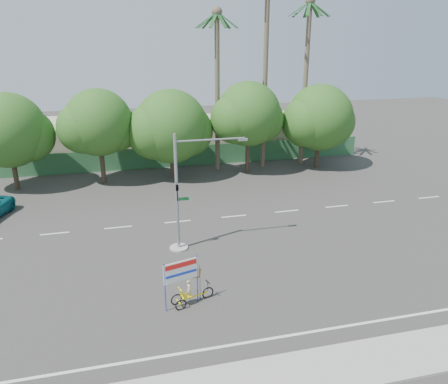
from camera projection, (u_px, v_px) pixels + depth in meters
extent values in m
plane|color=#33302D|center=(237.00, 277.00, 23.12)|extent=(120.00, 120.00, 0.00)
cube|color=gray|center=(290.00, 377.00, 16.24)|extent=(50.00, 2.40, 0.12)
cube|color=#336B3D|center=(178.00, 156.00, 42.44)|extent=(38.00, 0.08, 2.00)
cube|color=#B9AC93|center=(73.00, 142.00, 43.96)|extent=(12.00, 8.00, 4.00)
cube|color=#B9AC93|center=(244.00, 135.00, 48.09)|extent=(14.00, 8.00, 3.60)
cylinder|color=#473828|center=(14.00, 169.00, 35.82)|extent=(0.40, 0.40, 3.52)
sphere|color=#1D5118|center=(8.00, 130.00, 34.75)|extent=(6.00, 6.00, 6.00)
sphere|color=#1D5118|center=(28.00, 136.00, 35.52)|extent=(4.32, 4.32, 4.32)
cylinder|color=#473828|center=(102.00, 162.00, 37.37)|extent=(0.40, 0.40, 3.74)
sphere|color=#1D5118|center=(99.00, 122.00, 36.22)|extent=(5.60, 5.60, 5.60)
sphere|color=#1D5118|center=(115.00, 128.00, 36.98)|extent=(4.03, 4.03, 4.03)
sphere|color=#1D5118|center=(83.00, 128.00, 35.83)|extent=(4.26, 4.26, 4.26)
cylinder|color=#473828|center=(172.00, 160.00, 38.80)|extent=(0.40, 0.40, 3.30)
sphere|color=#1D5118|center=(171.00, 127.00, 37.79)|extent=(6.40, 6.40, 6.40)
sphere|color=#1D5118|center=(187.00, 131.00, 38.56)|extent=(4.61, 4.61, 4.61)
sphere|color=#1D5118|center=(155.00, 131.00, 37.33)|extent=(4.86, 4.86, 4.86)
cylinder|color=#473828|center=(248.00, 152.00, 40.28)|extent=(0.40, 0.40, 3.87)
sphere|color=#1D5118|center=(248.00, 114.00, 39.10)|extent=(5.80, 5.80, 5.80)
sphere|color=#1D5118|center=(261.00, 120.00, 39.87)|extent=(4.18, 4.18, 4.18)
sphere|color=#1D5118|center=(235.00, 119.00, 38.69)|extent=(4.41, 4.41, 4.41)
cylinder|color=#473828|center=(317.00, 150.00, 41.93)|extent=(0.40, 0.40, 3.43)
sphere|color=#1D5118|center=(320.00, 118.00, 40.88)|extent=(6.20, 6.20, 6.20)
sphere|color=#1D5118|center=(331.00, 122.00, 41.66)|extent=(4.46, 4.46, 4.46)
sphere|color=#1D5118|center=(307.00, 122.00, 40.45)|extent=(4.71, 4.71, 4.71)
cylinder|color=#70604C|center=(265.00, 77.00, 39.90)|extent=(0.44, 0.44, 17.00)
cylinder|color=#70604C|center=(305.00, 87.00, 41.13)|extent=(0.44, 0.44, 15.00)
sphere|color=#70604C|center=(310.00, 1.00, 38.61)|extent=(0.90, 0.90, 0.90)
cube|color=#1C4C21|center=(320.00, 9.00, 39.05)|extent=(1.91, 0.28, 1.36)
cube|color=#1C4C21|center=(314.00, 9.00, 39.55)|extent=(1.65, 1.44, 1.36)
cube|color=#1C4C21|center=(307.00, 9.00, 39.72)|extent=(0.61, 1.93, 1.36)
cube|color=#1C4C21|center=(301.00, 9.00, 39.47)|extent=(1.20, 1.80, 1.36)
cube|color=#1C4C21|center=(299.00, 9.00, 38.93)|extent=(1.89, 0.92, 1.36)
cube|color=#1C4C21|center=(302.00, 8.00, 38.34)|extent=(1.89, 0.92, 1.36)
cube|color=#1C4C21|center=(309.00, 8.00, 37.98)|extent=(1.20, 1.80, 1.36)
cube|color=#1C4C21|center=(316.00, 8.00, 38.02)|extent=(0.61, 1.93, 1.36)
cube|color=#1C4C21|center=(320.00, 8.00, 38.44)|extent=(1.65, 1.44, 1.36)
cylinder|color=#70604C|center=(217.00, 95.00, 39.38)|extent=(0.44, 0.44, 14.00)
sphere|color=#70604C|center=(217.00, 12.00, 37.03)|extent=(0.90, 0.90, 0.90)
cube|color=#1C4C21|center=(228.00, 20.00, 37.46)|extent=(1.91, 0.28, 1.36)
cube|color=#1C4C21|center=(223.00, 20.00, 37.97)|extent=(1.65, 1.44, 1.36)
cube|color=#1C4C21|center=(216.00, 20.00, 38.14)|extent=(0.61, 1.93, 1.36)
cube|color=#1C4C21|center=(210.00, 20.00, 37.89)|extent=(1.20, 1.80, 1.36)
cube|color=#1C4C21|center=(206.00, 20.00, 37.35)|extent=(1.89, 0.92, 1.36)
cube|color=#1C4C21|center=(208.00, 20.00, 36.76)|extent=(1.89, 0.92, 1.36)
cube|color=#1C4C21|center=(214.00, 20.00, 36.40)|extent=(1.20, 1.80, 1.36)
cube|color=#1C4C21|center=(221.00, 20.00, 36.44)|extent=(0.61, 1.93, 1.36)
cube|color=#1C4C21|center=(227.00, 20.00, 36.86)|extent=(1.65, 1.44, 1.36)
cylinder|color=gray|center=(179.00, 248.00, 26.20)|extent=(1.10, 1.10, 0.10)
cylinder|color=gray|center=(177.00, 194.00, 25.04)|extent=(0.18, 0.18, 7.00)
cylinder|color=gray|center=(210.00, 140.00, 24.46)|extent=(4.00, 0.10, 0.10)
cube|color=gray|center=(243.00, 140.00, 24.92)|extent=(0.55, 0.20, 0.12)
imported|color=black|center=(177.00, 193.00, 24.80)|extent=(0.16, 0.20, 1.00)
cube|color=#14662D|center=(183.00, 199.00, 25.23)|extent=(0.70, 0.04, 0.18)
torus|color=black|center=(208.00, 293.00, 21.17)|extent=(0.61, 0.24, 0.62)
torus|color=black|center=(176.00, 300.00, 20.66)|extent=(0.57, 0.22, 0.58)
torus|color=black|center=(181.00, 305.00, 20.25)|extent=(0.57, 0.22, 0.58)
cube|color=yellow|center=(193.00, 296.00, 20.79)|extent=(1.51, 0.48, 0.05)
cube|color=yellow|center=(179.00, 302.00, 20.45)|extent=(0.20, 0.54, 0.05)
cube|color=yellow|center=(186.00, 296.00, 20.58)|extent=(0.54, 0.49, 0.05)
cube|color=yellow|center=(181.00, 293.00, 20.38)|extent=(0.30, 0.43, 0.49)
cylinder|color=black|center=(208.00, 286.00, 21.05)|extent=(0.03, 0.03, 0.50)
cube|color=black|center=(208.00, 282.00, 20.97)|extent=(0.15, 0.40, 0.04)
imported|color=#CCB284|center=(189.00, 289.00, 20.53)|extent=(0.33, 0.41, 0.99)
cylinder|color=blue|center=(165.00, 288.00, 19.83)|extent=(0.06, 0.06, 2.46)
cylinder|color=blue|center=(197.00, 278.00, 20.60)|extent=(0.06, 0.06, 2.46)
cube|color=white|center=(181.00, 271.00, 20.00)|extent=(1.68, 0.52, 1.00)
cube|color=red|center=(181.00, 265.00, 19.86)|extent=(1.50, 0.44, 0.24)
cube|color=blue|center=(181.00, 274.00, 20.02)|extent=(1.50, 0.44, 0.13)
cylinder|color=black|center=(200.00, 283.00, 20.75)|extent=(0.02, 0.02, 1.92)
cube|color=red|center=(194.00, 274.00, 20.40)|extent=(0.78, 0.24, 0.60)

